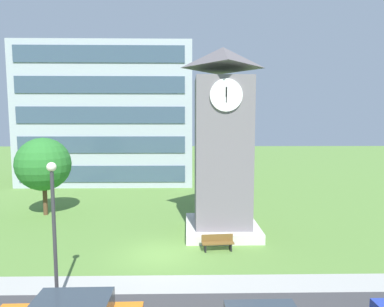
% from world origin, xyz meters
% --- Properties ---
extents(ground_plane, '(160.00, 160.00, 0.00)m').
position_xyz_m(ground_plane, '(0.00, 0.00, 0.00)').
color(ground_plane, '#567F38').
extents(kerb_strip, '(120.00, 1.60, 0.01)m').
position_xyz_m(kerb_strip, '(0.00, -3.23, 0.00)').
color(kerb_strip, '#9E9E99').
rests_on(kerb_strip, ground).
extents(office_building, '(19.65, 11.07, 16.00)m').
position_xyz_m(office_building, '(-7.66, 22.91, 8.00)').
color(office_building, '#9EA8B2').
rests_on(office_building, ground).
extents(clock_tower, '(4.65, 4.65, 11.84)m').
position_xyz_m(clock_tower, '(3.84, 3.42, 5.35)').
color(clock_tower, slate).
rests_on(clock_tower, ground).
extents(park_bench, '(1.83, 0.64, 0.88)m').
position_xyz_m(park_bench, '(3.29, 0.44, 0.46)').
color(park_bench, brown).
rests_on(park_bench, ground).
extents(street_lamp, '(0.36, 0.36, 5.66)m').
position_xyz_m(street_lamp, '(-3.58, -4.66, 3.53)').
color(street_lamp, '#333338').
rests_on(street_lamp, ground).
extents(tree_streetside, '(4.08, 4.08, 6.03)m').
position_xyz_m(tree_streetside, '(-9.47, 7.55, 3.97)').
color(tree_streetside, '#513823').
rests_on(tree_streetside, ground).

